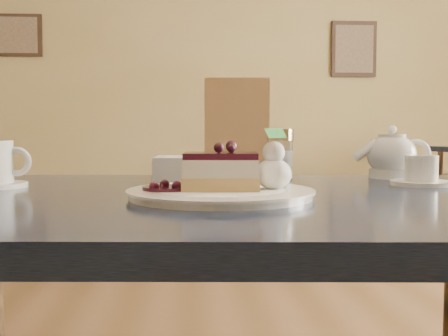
{
  "coord_description": "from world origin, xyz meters",
  "views": [
    {
      "loc": [
        0.12,
        -0.58,
        0.81
      ],
      "look_at": [
        0.17,
        0.18,
        0.75
      ],
      "focal_mm": 45.0,
      "sensor_mm": 36.0,
      "label": 1
    }
  ],
  "objects": [
    {
      "name": "menu_card",
      "position": [
        0.22,
        0.56,
        0.81
      ],
      "size": [
        0.13,
        0.04,
        0.21
      ],
      "primitive_type": "cube",
      "rotation": [
        0.0,
        0.0,
        -0.08
      ],
      "color": "#D2C28A",
      "rests_on": "main_table"
    },
    {
      "name": "napkin_stack",
      "position": [
        0.11,
        0.57,
        0.73
      ],
      "size": [
        0.12,
        0.12,
        0.05
      ],
      "primitive_type": "cube",
      "rotation": [
        0.0,
        0.0,
        -0.08
      ],
      "color": "white",
      "rests_on": "main_table"
    },
    {
      "name": "tea_set",
      "position": [
        0.55,
        0.54,
        0.74
      ],
      "size": [
        0.16,
        0.26,
        0.1
      ],
      "color": "white",
      "rests_on": "main_table"
    },
    {
      "name": "cheesecake_slice",
      "position": [
        0.17,
        0.25,
        0.74
      ],
      "size": [
        0.12,
        0.09,
        0.06
      ],
      "rotation": [
        0.0,
        0.0,
        -0.08
      ],
      "color": "tan",
      "rests_on": "dessert_plate"
    },
    {
      "name": "whipped_cream",
      "position": [
        0.25,
        0.25,
        0.74
      ],
      "size": [
        0.06,
        0.06,
        0.05
      ],
      "color": "white",
      "rests_on": "dessert_plate"
    },
    {
      "name": "dessert_plate",
      "position": [
        0.17,
        0.25,
        0.71
      ],
      "size": [
        0.27,
        0.27,
        0.01
      ],
      "primitive_type": "cylinder",
      "color": "white",
      "rests_on": "main_table"
    },
    {
      "name": "berry_sauce",
      "position": [
        0.09,
        0.25,
        0.72
      ],
      "size": [
        0.07,
        0.07,
        0.01
      ],
      "primitive_type": "cylinder",
      "color": "black",
      "rests_on": "dessert_plate"
    },
    {
      "name": "sugar_shaker",
      "position": [
        0.31,
        0.54,
        0.76
      ],
      "size": [
        0.06,
        0.06,
        0.1
      ],
      "color": "white",
      "rests_on": "main_table"
    },
    {
      "name": "main_table",
      "position": [
        0.17,
        0.3,
        0.63
      ],
      "size": [
        1.18,
        0.83,
        0.7
      ],
      "rotation": [
        0.0,
        0.0,
        -0.08
      ],
      "color": "#1A2340",
      "rests_on": "ground"
    }
  ]
}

